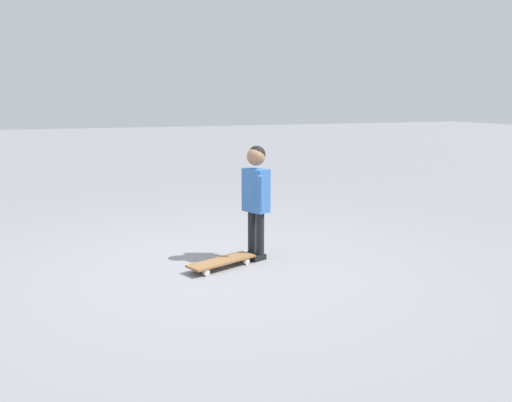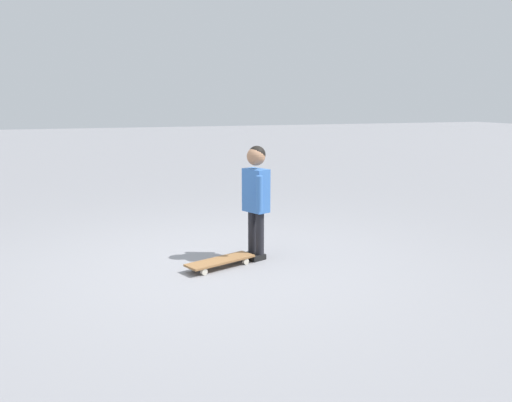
{
  "view_description": "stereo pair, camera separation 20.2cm",
  "coord_description": "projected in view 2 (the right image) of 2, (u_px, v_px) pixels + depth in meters",
  "views": [
    {
      "loc": [
        4.36,
        -1.35,
        1.47
      ],
      "look_at": [
        -0.14,
        0.44,
        0.55
      ],
      "focal_mm": 37.38,
      "sensor_mm": 36.0,
      "label": 1
    },
    {
      "loc": [
        4.43,
        -1.16,
        1.47
      ],
      "look_at": [
        -0.14,
        0.44,
        0.55
      ],
      "focal_mm": 37.38,
      "sensor_mm": 36.0,
      "label": 2
    }
  ],
  "objects": [
    {
      "name": "child_person",
      "position": [
        256.0,
        190.0,
        4.9
      ],
      "size": [
        0.41,
        0.24,
        1.06
      ],
      "color": "black",
      "rests_on": "ground"
    },
    {
      "name": "ground_plane",
      "position": [
        215.0,
        267.0,
        4.76
      ],
      "size": [
        50.0,
        50.0,
        0.0
      ],
      "primitive_type": "plane",
      "color": "gray"
    },
    {
      "name": "skateboard",
      "position": [
        220.0,
        261.0,
        4.74
      ],
      "size": [
        0.42,
        0.68,
        0.07
      ],
      "color": "olive",
      "rests_on": "ground"
    }
  ]
}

